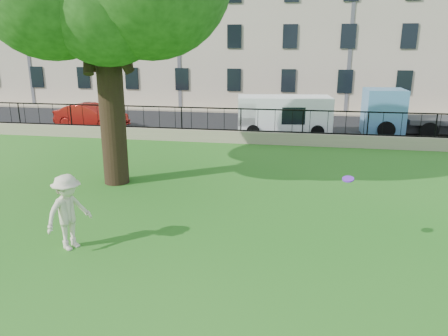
% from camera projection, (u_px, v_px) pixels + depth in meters
% --- Properties ---
extents(ground, '(120.00, 120.00, 0.00)m').
position_uv_depth(ground, '(172.00, 254.00, 10.36)').
color(ground, '#206D19').
rests_on(ground, ground).
extents(retaining_wall, '(50.00, 0.40, 0.60)m').
position_uv_depth(retaining_wall, '(241.00, 137.00, 21.63)').
color(retaining_wall, gray).
rests_on(retaining_wall, ground).
extents(iron_railing, '(50.00, 0.05, 1.13)m').
position_uv_depth(iron_railing, '(241.00, 120.00, 21.39)').
color(iron_railing, black).
rests_on(iron_railing, retaining_wall).
extents(street, '(60.00, 9.00, 0.01)m').
position_uv_depth(street, '(251.00, 126.00, 26.16)').
color(street, black).
rests_on(street, ground).
extents(sidewalk, '(60.00, 1.40, 0.12)m').
position_uv_depth(sidewalk, '(259.00, 112.00, 31.06)').
color(sidewalk, gray).
rests_on(sidewalk, ground).
extents(building_row, '(56.40, 10.40, 13.80)m').
position_uv_depth(building_row, '(268.00, 14.00, 34.52)').
color(building_row, beige).
rests_on(building_row, ground).
extents(man, '(1.15, 1.39, 1.87)m').
position_uv_depth(man, '(68.00, 212.00, 10.39)').
color(man, beige).
rests_on(man, ground).
extents(frisbee, '(0.34, 0.33, 0.12)m').
position_uv_depth(frisbee, '(348.00, 179.00, 10.09)').
color(frisbee, '#6B23CB').
extents(red_sedan, '(4.41, 2.04, 1.40)m').
position_uv_depth(red_sedan, '(91.00, 116.00, 25.28)').
color(red_sedan, red).
rests_on(red_sedan, street).
extents(white_van, '(5.11, 2.56, 2.06)m').
position_uv_depth(white_van, '(284.00, 116.00, 23.37)').
color(white_van, white).
rests_on(white_van, street).
extents(blue_truck, '(5.92, 2.34, 2.44)m').
position_uv_depth(blue_truck, '(421.00, 113.00, 23.09)').
color(blue_truck, '#528DC1').
rests_on(blue_truck, street).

